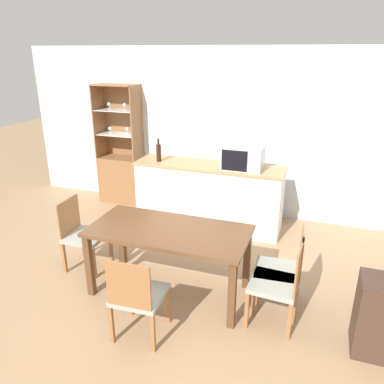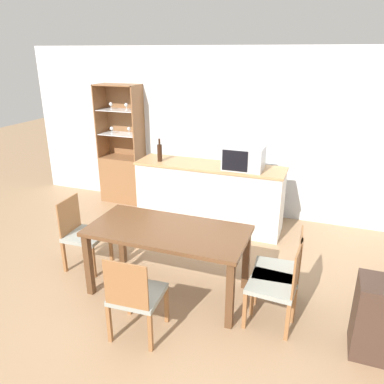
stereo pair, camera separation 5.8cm
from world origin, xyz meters
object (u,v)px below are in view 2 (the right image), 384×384
(dining_chair_side_right_near, at_px, (277,284))
(dining_chair_head_near, at_px, (135,295))
(dining_chair_side_left_far, at_px, (83,233))
(dining_table, at_px, (168,237))
(dining_chair_side_right_far, at_px, (281,270))
(wine_bottle, at_px, (160,152))
(microwave, at_px, (244,158))
(display_cabinet, at_px, (123,169))

(dining_chair_side_right_near, bearing_deg, dining_chair_head_near, 121.35)
(dining_chair_side_left_far, bearing_deg, dining_table, 81.89)
(dining_chair_side_right_far, relative_size, dining_chair_side_left_far, 1.00)
(wine_bottle, bearing_deg, dining_chair_side_right_far, -37.03)
(dining_chair_side_right_far, xyz_separation_m, dining_chair_side_left_far, (-2.33, -0.01, 0.00))
(microwave, bearing_deg, dining_table, -103.41)
(dining_chair_side_right_near, bearing_deg, dining_chair_side_left_far, 87.65)
(dining_chair_head_near, xyz_separation_m, dining_chair_side_right_far, (1.16, 0.86, 0.00))
(dining_chair_side_left_far, height_order, wine_bottle, wine_bottle)
(dining_chair_head_near, xyz_separation_m, microwave, (0.40, 2.42, 0.68))
(display_cabinet, relative_size, dining_chair_side_left_far, 2.30)
(dining_table, bearing_deg, dining_chair_side_left_far, 174.20)
(dining_table, xyz_separation_m, microwave, (0.40, 1.68, 0.46))
(dining_table, bearing_deg, dining_chair_head_near, -89.79)
(microwave, bearing_deg, dining_chair_head_near, -99.35)
(display_cabinet, distance_m, wine_bottle, 1.23)
(display_cabinet, xyz_separation_m, wine_bottle, (0.97, -0.56, 0.52))
(display_cabinet, relative_size, microwave, 3.67)
(dining_chair_side_right_near, bearing_deg, display_cabinet, 55.62)
(dining_chair_side_right_near, height_order, microwave, microwave)
(display_cabinet, distance_m, dining_chair_side_right_far, 3.62)
(dining_chair_side_right_near, bearing_deg, dining_chair_side_right_far, 3.57)
(dining_chair_side_right_near, relative_size, dining_chair_side_left_far, 1.00)
(display_cabinet, distance_m, dining_chair_side_left_far, 2.17)
(display_cabinet, height_order, dining_chair_head_near, display_cabinet)
(dining_table, bearing_deg, microwave, 76.59)
(dining_chair_head_near, relative_size, wine_bottle, 2.55)
(dining_table, bearing_deg, display_cabinet, 129.43)
(dining_chair_side_right_near, bearing_deg, microwave, 26.53)
(dining_chair_side_right_near, distance_m, wine_bottle, 2.74)
(dining_table, distance_m, dining_chair_head_near, 0.77)
(display_cabinet, relative_size, dining_chair_head_near, 2.30)
(dining_chair_side_right_near, bearing_deg, dining_table, 87.53)
(dining_table, xyz_separation_m, dining_chair_side_right_far, (1.17, 0.12, -0.22))
(display_cabinet, relative_size, dining_table, 1.19)
(dining_chair_side_left_far, bearing_deg, display_cabinet, -165.25)
(display_cabinet, relative_size, dining_chair_side_right_near, 2.30)
(dining_table, height_order, microwave, microwave)
(display_cabinet, bearing_deg, wine_bottle, -29.98)
(dining_table, relative_size, dining_chair_side_left_far, 1.94)
(display_cabinet, relative_size, dining_chair_side_right_far, 2.30)
(microwave, bearing_deg, dining_chair_side_right_near, -67.03)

